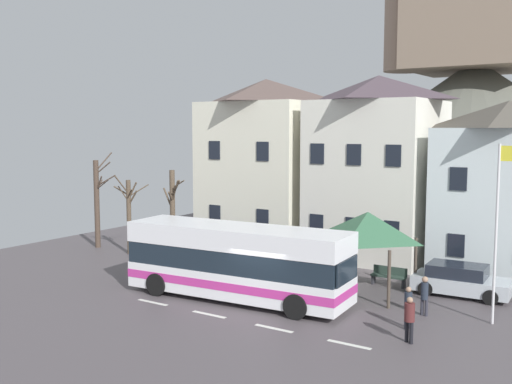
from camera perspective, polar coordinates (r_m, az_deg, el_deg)
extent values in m
cube|color=#514A4D|center=(24.49, 0.63, -11.34)|extent=(40.00, 60.00, 0.06)
cube|color=silver|center=(25.95, -9.84, -10.34)|extent=(1.60, 0.20, 0.01)
cube|color=silver|center=(24.08, -4.50, -11.58)|extent=(1.60, 0.20, 0.01)
cube|color=silver|center=(22.46, 1.72, -12.89)|extent=(1.60, 0.20, 0.01)
cube|color=silver|center=(21.14, 8.89, -14.19)|extent=(1.60, 0.20, 0.01)
cube|color=silver|center=(37.64, 0.95, 1.75)|extent=(6.88, 6.09, 8.92)
pyramid|color=brown|center=(37.60, 0.96, 9.65)|extent=(6.88, 6.09, 1.44)
cube|color=black|center=(36.35, -3.95, -2.10)|extent=(0.80, 0.06, 1.10)
cube|color=black|center=(34.40, 0.63, -2.56)|extent=(0.80, 0.06, 1.10)
cube|color=black|center=(36.01, -3.99, 4.01)|extent=(0.80, 0.06, 1.10)
cube|color=black|center=(34.04, 0.63, 3.91)|extent=(0.80, 0.06, 1.10)
cube|color=silver|center=(34.43, 11.47, 1.16)|extent=(6.39, 6.38, 8.84)
pyramid|color=#493C44|center=(34.38, 11.65, 9.70)|extent=(6.39, 6.38, 1.41)
cube|color=black|center=(32.68, 5.80, -3.08)|extent=(0.80, 0.06, 1.10)
cube|color=black|center=(31.77, 9.21, -3.39)|extent=(0.80, 0.06, 1.10)
cube|color=black|center=(30.98, 12.82, -3.71)|extent=(0.80, 0.06, 1.10)
cube|color=black|center=(32.29, 5.87, 3.66)|extent=(0.80, 0.06, 1.10)
cube|color=black|center=(31.37, 9.33, 3.55)|extent=(0.80, 0.06, 1.10)
cube|color=black|center=(30.57, 12.99, 3.41)|extent=(0.80, 0.06, 1.10)
cube|color=silver|center=(32.67, 22.70, -0.78)|extent=(6.02, 6.51, 7.33)
pyramid|color=#504A42|center=(32.48, 23.01, 6.85)|extent=(6.02, 6.51, 1.35)
cube|color=black|center=(30.10, 18.56, -4.86)|extent=(0.80, 0.06, 1.10)
cube|color=black|center=(29.68, 18.77, 1.20)|extent=(0.80, 0.06, 1.10)
cone|color=#5B5C52|center=(56.33, 20.02, 5.11)|extent=(37.49, 37.49, 13.39)
cube|color=gray|center=(56.99, 20.37, 14.48)|extent=(10.50, 10.50, 7.32)
cylinder|color=#8E7261|center=(55.98, 14.32, 15.01)|extent=(4.09, 4.09, 7.68)
cube|color=white|center=(25.84, -1.83, -8.49)|extent=(10.06, 3.26, 1.11)
cube|color=#BF338C|center=(25.82, -1.83, -8.37)|extent=(10.08, 3.29, 0.36)
cube|color=#19232D|center=(25.60, -1.84, -6.27)|extent=(9.96, 3.22, 0.93)
cube|color=white|center=(25.42, -1.84, -4.28)|extent=(10.06, 3.26, 0.88)
cube|color=#19232D|center=(23.50, 8.71, -7.47)|extent=(0.21, 2.15, 0.90)
cylinder|color=black|center=(25.50, 6.21, -9.42)|extent=(1.02, 0.35, 1.00)
cylinder|color=black|center=(23.35, 3.82, -10.87)|extent=(1.02, 0.35, 1.00)
cylinder|color=black|center=(28.70, -6.38, -7.66)|extent=(1.02, 0.35, 1.00)
cylinder|color=black|center=(26.80, -9.46, -8.70)|extent=(1.02, 0.35, 1.00)
cylinder|color=#473D33|center=(29.27, 8.81, -6.02)|extent=(0.14, 0.14, 2.40)
cylinder|color=#473D33|center=(28.11, 14.99, -6.67)|extent=(0.14, 0.14, 2.40)
cylinder|color=#473D33|center=(26.37, 5.82, -7.33)|extent=(0.14, 0.14, 2.40)
cylinder|color=#473D33|center=(25.07, 12.59, -8.15)|extent=(0.14, 0.14, 2.40)
pyramid|color=#346445|center=(26.80, 10.63, -3.20)|extent=(3.60, 3.60, 1.25)
cube|color=navy|center=(35.67, -7.03, -5.03)|extent=(4.28, 2.11, 0.55)
cube|color=#1E232D|center=(35.45, -6.77, -4.26)|extent=(2.60, 1.79, 0.45)
cylinder|color=black|center=(35.84, -9.66, -5.23)|extent=(0.65, 0.24, 0.64)
cylinder|color=black|center=(37.21, -7.90, -4.79)|extent=(0.65, 0.24, 0.64)
cylinder|color=black|center=(34.18, -6.08, -5.73)|extent=(0.65, 0.24, 0.64)
cylinder|color=black|center=(35.62, -4.38, -5.24)|extent=(0.65, 0.24, 0.64)
cube|color=silver|center=(27.98, 19.05, -8.33)|extent=(4.17, 2.06, 0.64)
cube|color=#1E232D|center=(27.89, 18.68, -7.12)|extent=(2.53, 1.75, 0.55)
cylinder|color=black|center=(28.67, 22.06, -8.47)|extent=(0.65, 0.23, 0.64)
cylinder|color=black|center=(26.97, 21.50, -9.36)|extent=(0.65, 0.23, 0.64)
cylinder|color=black|center=(29.14, 16.77, -8.04)|extent=(0.65, 0.23, 0.64)
cylinder|color=black|center=(27.47, 15.89, -8.88)|extent=(0.65, 0.23, 0.64)
cube|color=navy|center=(32.77, -0.21, -5.87)|extent=(4.47, 2.43, 0.67)
cube|color=#1E232D|center=(32.73, -0.55, -4.77)|extent=(2.76, 1.97, 0.57)
cylinder|color=black|center=(33.04, 2.66, -6.12)|extent=(0.66, 0.29, 0.64)
cylinder|color=black|center=(31.46, 1.44, -6.74)|extent=(0.66, 0.29, 0.64)
cylinder|color=black|center=(34.18, -1.72, -5.70)|extent=(0.66, 0.29, 0.64)
cylinder|color=black|center=(32.65, -3.11, -6.27)|extent=(0.66, 0.29, 0.64)
cylinder|color=#2D2D38|center=(24.64, 15.96, -10.55)|extent=(0.13, 0.13, 0.70)
cylinder|color=#2D2D38|center=(24.72, 15.59, -10.48)|extent=(0.13, 0.13, 0.70)
cylinder|color=#232B38|center=(24.51, 15.82, -9.08)|extent=(0.28, 0.28, 0.68)
sphere|color=#9E7A60|center=(24.39, 15.85, -8.05)|extent=(0.24, 0.24, 0.24)
cylinder|color=black|center=(21.64, 14.22, -12.70)|extent=(0.13, 0.13, 0.81)
cylinder|color=black|center=(21.49, 14.62, -12.84)|extent=(0.13, 0.13, 0.81)
cylinder|color=#512323|center=(21.36, 14.47, -11.06)|extent=(0.35, 0.35, 0.64)
sphere|color=#9E7A60|center=(21.24, 14.50, -9.96)|extent=(0.21, 0.21, 0.21)
cylinder|color=#2D2D38|center=(22.88, 14.15, -11.64)|extent=(0.14, 0.14, 0.82)
cylinder|color=#2D2D38|center=(23.01, 14.46, -11.54)|extent=(0.14, 0.14, 0.82)
cylinder|color=#232B38|center=(22.76, 14.35, -9.99)|extent=(0.28, 0.28, 0.61)
sphere|color=#9E7A60|center=(22.65, 14.38, -9.01)|extent=(0.20, 0.20, 0.20)
cube|color=#33473D|center=(28.71, 12.54, -7.87)|extent=(1.63, 0.45, 0.08)
cube|color=#33473D|center=(28.87, 12.71, -7.35)|extent=(1.63, 0.06, 0.40)
cube|color=#2D2D33|center=(29.02, 11.15, -8.15)|extent=(0.08, 0.36, 0.45)
cube|color=#2D2D33|center=(28.53, 13.93, -8.46)|extent=(0.08, 0.36, 0.45)
cylinder|color=silver|center=(23.82, 21.95, -3.85)|extent=(0.10, 0.10, 6.76)
cylinder|color=brown|center=(30.85, -7.97, -2.74)|extent=(0.27, 0.27, 5.20)
cylinder|color=brown|center=(30.03, -7.67, 0.29)|extent=(1.14, 0.74, 0.96)
cylinder|color=brown|center=(31.31, -7.97, -0.61)|extent=(0.86, 1.01, 1.05)
cylinder|color=brown|center=(30.27, -7.75, 0.03)|extent=(0.79, 0.48, 1.21)
cylinder|color=brown|center=(30.34, -8.17, -0.46)|extent=(0.41, 0.72, 0.62)
cylinder|color=brown|center=(30.95, -8.39, -0.68)|extent=(0.74, 0.19, 1.14)
cylinder|color=brown|center=(30.31, -7.46, 0.73)|extent=(0.88, 0.13, 0.49)
cylinder|color=brown|center=(30.22, -7.68, 0.48)|extent=(0.90, 0.49, 0.79)
cylinder|color=#47382D|center=(37.85, -14.97, -1.12)|extent=(0.32, 0.32, 5.38)
cylinder|color=#47382D|center=(37.39, -14.41, 2.22)|extent=(1.01, 0.37, 0.81)
cylinder|color=#47382D|center=(37.18, -14.46, 0.70)|extent=(1.33, 0.25, 0.75)
cylinder|color=#47382D|center=(38.07, -14.74, 0.55)|extent=(0.34, 0.78, 0.75)
cylinder|color=#47382D|center=(37.37, -14.16, 1.04)|extent=(1.30, 0.48, 0.77)
cylinder|color=#47382D|center=(37.87, -14.34, 2.83)|extent=(0.37, 1.13, 1.14)
cylinder|color=#47382D|center=(37.41, -14.77, 0.76)|extent=(0.77, 0.27, 1.00)
cylinder|color=brown|center=(35.53, -12.04, -2.36)|extent=(0.27, 0.27, 4.33)
cylinder|color=brown|center=(35.57, -12.76, 0.12)|extent=(0.96, 0.36, 0.55)
cylinder|color=brown|center=(35.15, -11.70, -0.57)|extent=(0.75, 0.10, 0.93)
cylinder|color=brown|center=(35.39, -12.56, -0.18)|extent=(0.53, 0.45, 0.95)
cylinder|color=brown|center=(35.48, -11.16, 0.13)|extent=(0.70, 1.08, 0.71)
cylinder|color=brown|center=(35.03, -12.71, 0.68)|extent=(0.20, 0.99, 1.13)
cylinder|color=brown|center=(35.16, -11.73, 0.11)|extent=(0.67, 0.17, 1.05)
cylinder|color=brown|center=(34.87, -11.94, -0.06)|extent=(0.88, 0.61, 0.52)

